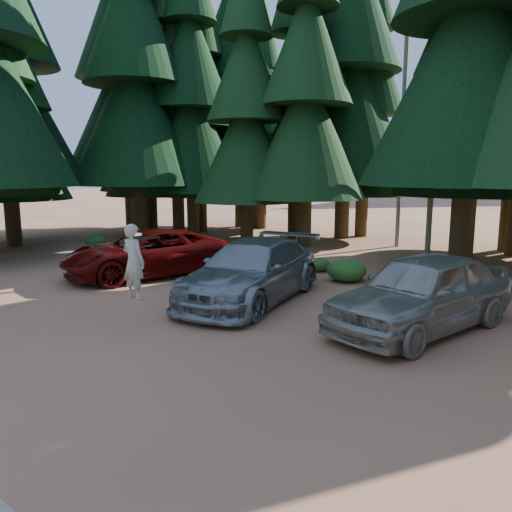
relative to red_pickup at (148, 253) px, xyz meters
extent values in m
plane|color=#945B3E|center=(5.38, -4.19, -0.81)|extent=(160.00, 160.00, 0.00)
cylinder|color=slate|center=(6.18, 10.31, 5.19)|extent=(0.24, 0.24, 12.00)
cylinder|color=slate|center=(4.18, 11.81, 4.19)|extent=(0.20, 0.20, 10.00)
imported|color=#570907|center=(0.00, 0.00, 0.00)|extent=(4.47, 6.36, 1.61)
imported|color=#96989D|center=(4.90, -0.40, 0.04)|extent=(3.48, 6.19, 1.69)
imported|color=#A6A094|center=(9.61, -0.07, 0.09)|extent=(3.27, 5.60, 1.79)
imported|color=beige|center=(3.95, -3.74, 0.69)|extent=(0.68, 0.46, 1.82)
cylinder|color=white|center=(3.95, -3.69, 1.34)|extent=(0.36, 0.36, 0.04)
cylinder|color=slate|center=(0.17, 4.98, -0.65)|extent=(4.07, 1.96, 0.31)
cylinder|color=slate|center=(8.86, 6.31, -0.66)|extent=(2.75, 2.58, 0.29)
ellipsoid|color=#2C5C1B|center=(1.67, 5.59, -0.47)|extent=(1.21, 1.21, 0.66)
ellipsoid|color=#2C5C1B|center=(4.26, 4.31, -0.56)|extent=(0.90, 0.90, 0.50)
ellipsoid|color=#2C5C1B|center=(5.86, 3.47, -0.44)|extent=(1.32, 1.32, 0.72)
ellipsoid|color=#2C5C1B|center=(5.72, 3.75, -0.53)|extent=(1.01, 1.01, 0.56)
ellipsoid|color=#2C5C1B|center=(9.42, 2.91, -0.51)|extent=(1.06, 1.06, 0.58)
ellipsoid|color=#2C5C1B|center=(-7.34, 2.87, -0.54)|extent=(0.96, 0.96, 0.53)
camera|label=1|loc=(13.41, -11.16, 2.85)|focal=35.00mm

